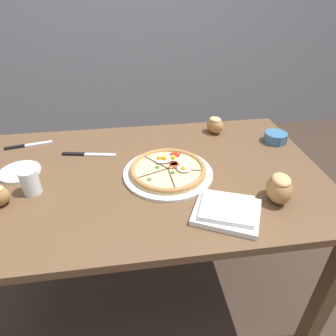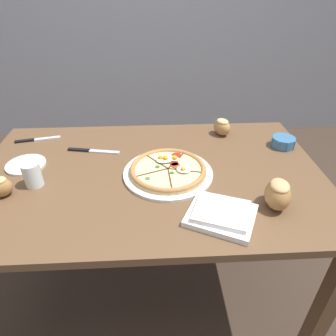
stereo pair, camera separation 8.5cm
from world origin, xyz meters
name	(u,v)px [view 2 (the right image)]	position (x,y,z in m)	size (l,w,h in m)	color
ground_plane	(154,286)	(0.00, 0.00, 0.00)	(12.00, 12.00, 0.00)	#3D2D23
dining_table	(150,191)	(0.00, 0.00, 0.65)	(1.38, 0.86, 0.74)	brown
pizza	(168,170)	(0.07, -0.02, 0.76)	(0.35, 0.35, 0.05)	white
ramekin_bowl	(283,142)	(0.61, 0.18, 0.77)	(0.11, 0.11, 0.05)	teal
napkin_folded	(221,214)	(0.23, -0.28, 0.76)	(0.27, 0.25, 0.04)	white
bread_piece_near	(0,186)	(-0.53, -0.12, 0.78)	(0.09, 0.07, 0.08)	#A3703D
bread_piece_mid	(222,127)	(0.35, 0.31, 0.79)	(0.11, 0.11, 0.08)	#B27F47
bread_piece_far	(278,194)	(0.43, -0.23, 0.80)	(0.10, 0.13, 0.10)	#A3703D
knife_main	(37,140)	(-0.53, 0.30, 0.75)	(0.20, 0.06, 0.01)	silver
knife_spare	(93,151)	(-0.25, 0.17, 0.75)	(0.23, 0.06, 0.01)	silver
water_glass	(33,176)	(-0.43, -0.06, 0.78)	(0.06, 0.06, 0.09)	white
side_saucer	(26,165)	(-0.51, 0.07, 0.75)	(0.16, 0.16, 0.01)	white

